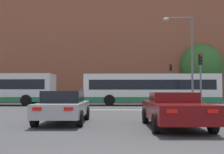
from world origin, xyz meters
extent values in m
cube|color=silver|center=(0.00, 15.36, 0.00)|extent=(9.09, 0.30, 0.01)
cube|color=gray|center=(0.00, 29.79, 0.01)|extent=(70.10, 2.50, 0.01)
cube|color=brown|center=(-2.89, 39.20, 9.25)|extent=(46.36, 13.61, 18.50)
cube|color=#9E9EA3|center=(-2.40, 7.26, 0.60)|extent=(1.89, 4.24, 0.55)
cube|color=black|center=(-2.40, 7.22, 1.12)|extent=(1.58, 1.93, 0.49)
cylinder|color=black|center=(-3.29, 8.55, 0.32)|extent=(0.23, 0.64, 0.64)
cylinder|color=black|center=(-1.57, 8.59, 0.32)|extent=(0.23, 0.64, 0.64)
cylinder|color=black|center=(-3.23, 5.94, 0.32)|extent=(0.23, 0.64, 0.64)
cylinder|color=black|center=(-1.51, 5.98, 0.32)|extent=(0.23, 0.64, 0.64)
cube|color=red|center=(-2.91, 5.13, 0.73)|extent=(0.32, 0.06, 0.12)
cube|color=red|center=(-1.80, 5.16, 0.73)|extent=(0.32, 0.06, 0.12)
cube|color=#600C0F|center=(2.03, 5.91, 0.63)|extent=(2.03, 4.76, 0.62)
cube|color=#600C0F|center=(2.03, 6.03, 1.12)|extent=(1.67, 1.46, 0.37)
cylinder|color=black|center=(1.08, 7.34, 0.32)|extent=(0.24, 0.65, 0.64)
cylinder|color=black|center=(2.90, 7.39, 0.32)|extent=(0.24, 0.65, 0.64)
cylinder|color=black|center=(1.16, 4.43, 0.32)|extent=(0.24, 0.65, 0.64)
cylinder|color=black|center=(2.99, 4.48, 0.32)|extent=(0.24, 0.65, 0.64)
cube|color=red|center=(1.51, 3.52, 0.78)|extent=(0.32, 0.06, 0.12)
cube|color=red|center=(2.69, 3.55, 0.78)|extent=(0.32, 0.06, 0.12)
cube|color=silver|center=(2.89, 21.93, 1.63)|extent=(12.47, 2.46, 2.56)
cube|color=#1E7042|center=(2.89, 21.93, 0.57)|extent=(12.49, 2.48, 0.44)
cube|color=black|center=(2.89, 21.93, 1.91)|extent=(11.47, 2.49, 0.90)
cylinder|color=black|center=(-0.98, 20.75, 0.50)|extent=(1.00, 0.28, 1.00)
cylinder|color=black|center=(-0.98, 23.11, 0.50)|extent=(1.00, 0.28, 1.00)
cylinder|color=black|center=(6.75, 20.75, 0.50)|extent=(1.00, 0.28, 1.00)
cylinder|color=black|center=(6.75, 23.11, 0.50)|extent=(1.00, 0.28, 1.00)
cylinder|color=black|center=(-8.45, 20.33, 0.50)|extent=(1.00, 0.28, 1.00)
cylinder|color=black|center=(-8.45, 22.82, 0.50)|extent=(1.00, 0.28, 1.00)
cylinder|color=slate|center=(5.96, 16.28, 1.64)|extent=(0.12, 0.12, 3.28)
cube|color=black|center=(5.96, 16.28, 3.68)|extent=(0.26, 0.20, 0.80)
sphere|color=red|center=(5.96, 16.15, 3.94)|extent=(0.17, 0.17, 0.17)
sphere|color=black|center=(5.96, 16.15, 3.68)|extent=(0.17, 0.17, 0.17)
sphere|color=black|center=(5.96, 16.15, 3.43)|extent=(0.17, 0.17, 0.17)
cylinder|color=slate|center=(6.13, 29.48, 1.88)|extent=(0.12, 0.12, 3.77)
cube|color=black|center=(6.13, 29.48, 4.17)|extent=(0.26, 0.20, 0.80)
sphere|color=red|center=(6.13, 29.35, 4.42)|extent=(0.17, 0.17, 0.17)
sphere|color=black|center=(6.13, 29.35, 4.17)|extent=(0.17, 0.17, 0.17)
sphere|color=black|center=(6.13, 29.35, 3.91)|extent=(0.17, 0.17, 0.17)
cylinder|color=slate|center=(5.81, 18.06, 3.73)|extent=(0.16, 0.16, 7.46)
cylinder|color=slate|center=(4.77, 18.06, 7.31)|extent=(2.07, 0.10, 0.10)
ellipsoid|color=#B2B2B7|center=(3.74, 18.06, 7.21)|extent=(0.50, 0.36, 0.22)
cylinder|color=#333851|center=(-4.94, 30.60, 0.37)|extent=(0.13, 0.13, 0.75)
cylinder|color=#333851|center=(-5.06, 30.48, 0.37)|extent=(0.13, 0.13, 0.75)
cube|color=#336B38|center=(-5.00, 30.54, 1.04)|extent=(0.44, 0.43, 0.59)
sphere|color=tan|center=(-5.00, 30.54, 1.45)|extent=(0.22, 0.22, 0.22)
cylinder|color=#4C3823|center=(10.54, 32.26, 1.12)|extent=(0.36, 0.36, 2.24)
ellipsoid|color=#33662D|center=(10.54, 32.26, 4.57)|extent=(5.48, 5.48, 5.76)
camera|label=1|loc=(0.03, -4.65, 1.38)|focal=45.00mm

